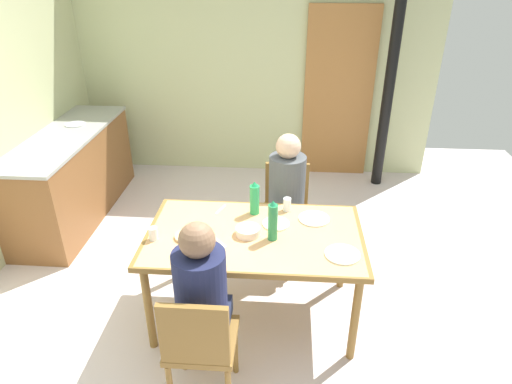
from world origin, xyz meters
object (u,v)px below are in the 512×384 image
object	(u,v)px
person_near_diner	(201,288)
serving_bowl_center	(248,231)
kitchen_counter	(72,175)
water_bottle_green_far	(255,199)
person_far_diner	(287,185)
dining_table	(254,242)
water_bottle_green_near	(273,221)
chair_far_diner	(286,207)
chair_near_diner	(200,343)

from	to	relation	value
person_near_diner	serving_bowl_center	xyz separation A→B (m)	(0.21, 0.65, -0.02)
kitchen_counter	person_near_diner	xyz separation A→B (m)	(1.74, -2.04, 0.33)
water_bottle_green_far	person_far_diner	bearing A→B (deg)	57.96
water_bottle_green_far	kitchen_counter	bearing A→B (deg)	150.97
dining_table	water_bottle_green_near	bearing A→B (deg)	-22.89
chair_far_diner	person_far_diner	world-z (taller)	person_far_diner
kitchen_counter	serving_bowl_center	world-z (taller)	kitchen_counter
kitchen_counter	person_near_diner	bearing A→B (deg)	-49.56
person_near_diner	kitchen_counter	bearing A→B (deg)	130.44
water_bottle_green_near	water_bottle_green_far	world-z (taller)	water_bottle_green_near
chair_near_diner	chair_far_diner	bearing A→B (deg)	73.63
kitchen_counter	water_bottle_green_far	world-z (taller)	water_bottle_green_far
chair_far_diner	water_bottle_green_near	size ratio (longest dim) A/B	2.91
kitchen_counter	dining_table	bearing A→B (deg)	-34.66
dining_table	chair_near_diner	distance (m)	0.85
dining_table	person_far_diner	world-z (taller)	person_far_diner
chair_far_diner	dining_table	bearing A→B (deg)	74.79
kitchen_counter	dining_table	xyz separation A→B (m)	(1.99, -1.38, 0.21)
water_bottle_green_far	serving_bowl_center	bearing A→B (deg)	-94.59
person_near_diner	water_bottle_green_near	world-z (taller)	person_near_diner
chair_near_diner	serving_bowl_center	bearing A→B (deg)	75.19
kitchen_counter	water_bottle_green_far	size ratio (longest dim) A/B	7.20
dining_table	person_near_diner	world-z (taller)	person_near_diner
chair_far_diner	serving_bowl_center	distance (m)	0.89
kitchen_counter	water_bottle_green_near	size ratio (longest dim) A/B	6.34
dining_table	water_bottle_green_far	bearing A→B (deg)	94.14
chair_far_diner	serving_bowl_center	bearing A→B (deg)	72.15
chair_near_diner	person_near_diner	bearing A→B (deg)	90.00
person_near_diner	serving_bowl_center	distance (m)	0.68
dining_table	chair_near_diner	bearing A→B (deg)	-107.51
kitchen_counter	chair_far_diner	bearing A→B (deg)	-14.64
chair_near_diner	person_far_diner	world-z (taller)	person_far_diner
person_near_diner	person_far_diner	xyz separation A→B (m)	(0.47, 1.33, 0.00)
person_near_diner	water_bottle_green_far	world-z (taller)	person_near_diner
person_near_diner	water_bottle_green_far	distance (m)	0.98
dining_table	person_near_diner	xyz separation A→B (m)	(-0.25, -0.66, 0.12)
kitchen_counter	person_near_diner	distance (m)	2.70
serving_bowl_center	water_bottle_green_near	bearing A→B (deg)	-13.38
kitchen_counter	water_bottle_green_near	distance (m)	2.59
kitchen_counter	chair_near_diner	size ratio (longest dim) A/B	2.18
dining_table	chair_far_diner	world-z (taller)	chair_far_diner
chair_far_diner	water_bottle_green_far	bearing A→B (deg)	65.27
water_bottle_green_far	water_bottle_green_near	bearing A→B (deg)	-66.19
chair_near_diner	kitchen_counter	bearing A→B (deg)	128.62
chair_near_diner	person_far_diner	distance (m)	1.56
kitchen_counter	water_bottle_green_near	bearing A→B (deg)	-34.02
dining_table	water_bottle_green_near	world-z (taller)	water_bottle_green_near
dining_table	water_bottle_green_far	xyz separation A→B (m)	(-0.02, 0.28, 0.19)
dining_table	person_far_diner	distance (m)	0.71
kitchen_counter	chair_far_diner	distance (m)	2.28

